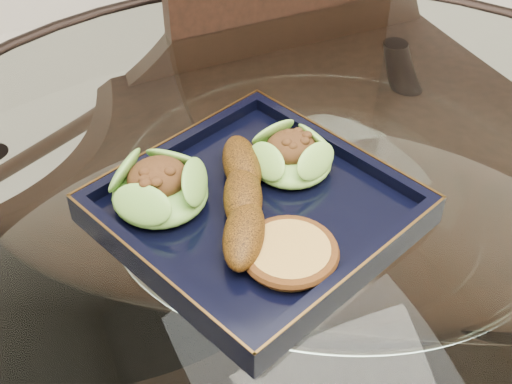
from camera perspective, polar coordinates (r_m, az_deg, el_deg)
name	(u,v)px	position (r m, az deg, el deg)	size (l,w,h in m)	color
dining_table	(316,326)	(0.86, 4.80, -10.62)	(1.13, 1.13, 0.77)	white
dining_chair	(325,160)	(1.14, 5.51, 2.60)	(0.45, 0.45, 0.99)	black
navy_plate	(256,214)	(0.73, 0.00, -1.76)	(0.27, 0.27, 0.02)	black
lettuce_wrap_left	(160,190)	(0.72, -7.71, 0.19)	(0.10, 0.10, 0.04)	#518F29
lettuce_wrap_right	(291,158)	(0.76, 2.85, 2.77)	(0.09, 0.09, 0.03)	#68A12E
roasted_plantain	(243,198)	(0.71, -1.06, -0.45)	(0.19, 0.04, 0.03)	#5E3409
crumb_patty	(289,253)	(0.67, 2.70, -4.93)	(0.08, 0.08, 0.02)	gold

